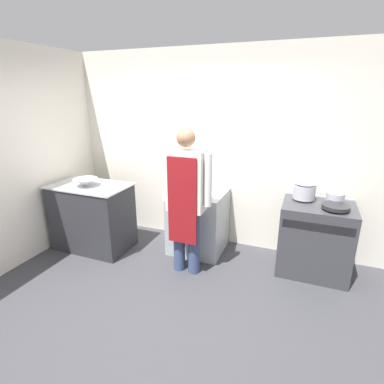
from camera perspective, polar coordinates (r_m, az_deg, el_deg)
ground_plane at (r=3.42m, az=-6.87°, el=-19.95°), size 14.00×14.00×0.00m
wall_back at (r=4.26m, az=2.87°, el=7.95°), size 8.00×0.05×2.70m
wall_left at (r=4.78m, az=-23.41°, el=7.64°), size 0.05×8.00×2.70m
prep_counter at (r=4.45m, az=-18.40°, el=-4.44°), size 1.08×0.66×0.93m
stove at (r=3.95m, az=22.33°, el=-8.21°), size 0.81×0.63×0.89m
fridge_unit at (r=4.17m, az=1.20°, el=-5.54°), size 0.72×0.68×0.85m
person_cook at (r=3.44m, az=-1.16°, el=-0.58°), size 0.61×0.24×1.76m
mixing_bowl at (r=4.24m, az=-19.61°, el=1.75°), size 0.32×0.32×0.11m
stock_pot at (r=3.85m, az=20.64°, el=0.37°), size 0.26×0.26×0.22m
saute_pan at (r=3.69m, az=25.72°, el=-2.52°), size 0.30×0.30×0.04m
sauce_pot at (r=3.88m, az=25.62°, el=-0.92°), size 0.21×0.21×0.12m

